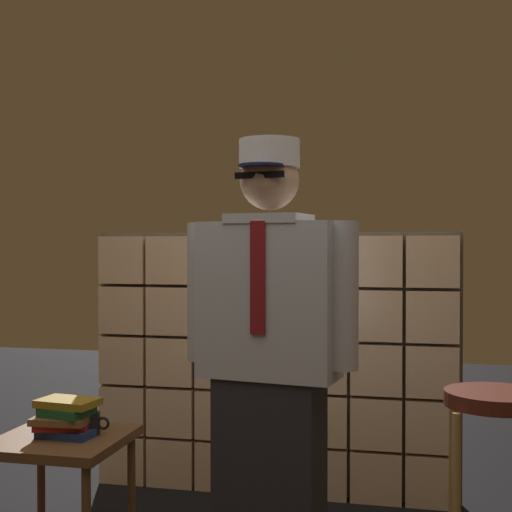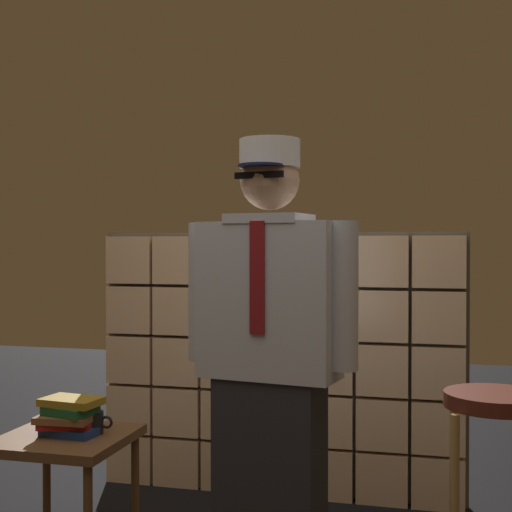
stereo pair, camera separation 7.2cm
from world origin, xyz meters
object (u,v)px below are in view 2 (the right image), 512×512
Objects in this scene: standing_person at (270,359)px; bar_stool at (496,456)px; coffee_mug at (95,422)px; side_table at (65,451)px; book_stack at (69,416)px.

standing_person is 0.85m from bar_stool.
coffee_mug is (-1.60, 0.26, -0.05)m from bar_stool.
coffee_mug is (-0.80, 0.16, -0.33)m from standing_person.
side_table is (-1.71, 0.21, -0.16)m from bar_stool.
coffee_mug is at bearing 170.83° from bar_stool.
bar_stool is 6.53× the size of coffee_mug.
side_table is at bearing -177.97° from standing_person.
standing_person is 0.88m from coffee_mug.
standing_person is 6.32× the size of book_stack.
standing_person is at bearing -11.53° from coffee_mug.
coffee_mug is (0.09, 0.05, -0.03)m from book_stack.
standing_person is 2.07× the size of bar_stool.
standing_person reaches higher than bar_stool.
book_stack reaches higher than side_table.
bar_stool is at bearing 2.49° from standing_person.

